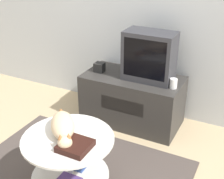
{
  "coord_description": "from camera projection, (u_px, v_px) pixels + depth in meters",
  "views": [
    {
      "loc": [
        1.24,
        -1.6,
        1.88
      ],
      "look_at": [
        0.11,
        0.61,
        0.66
      ],
      "focal_mm": 50.0,
      "sensor_mm": 36.0,
      "label": 1
    }
  ],
  "objects": [
    {
      "name": "tv_stand",
      "position": [
        132.0,
        100.0,
        3.42
      ],
      "size": [
        1.06,
        0.55,
        0.55
      ],
      "color": "#33302D",
      "rests_on": "ground_plane"
    },
    {
      "name": "dvd_box",
      "position": [
        75.0,
        146.0,
        2.22
      ],
      "size": [
        0.22,
        0.22,
        0.05
      ],
      "color": "black",
      "rests_on": "coffee_table"
    },
    {
      "name": "cat",
      "position": [
        63.0,
        127.0,
        2.36
      ],
      "size": [
        0.4,
        0.47,
        0.14
      ],
      "rotation": [
        0.0,
        0.0,
        -0.89
      ],
      "color": "beige",
      "rests_on": "coffee_table"
    },
    {
      "name": "tv",
      "position": [
        149.0,
        56.0,
        3.13
      ],
      "size": [
        0.51,
        0.29,
        0.51
      ],
      "color": "#333338",
      "rests_on": "tv_stand"
    },
    {
      "name": "speaker",
      "position": [
        99.0,
        67.0,
        3.4
      ],
      "size": [
        0.1,
        0.1,
        0.1
      ],
      "color": "black",
      "rests_on": "tv_stand"
    },
    {
      "name": "coffee_table",
      "position": [
        69.0,
        157.0,
        2.43
      ],
      "size": [
        0.71,
        0.71,
        0.49
      ],
      "color": "#B2B2B7",
      "rests_on": "rug"
    },
    {
      "name": "mug",
      "position": [
        173.0,
        83.0,
        3.03
      ],
      "size": [
        0.07,
        0.07,
        0.1
      ],
      "color": "white",
      "rests_on": "tv_stand"
    }
  ]
}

